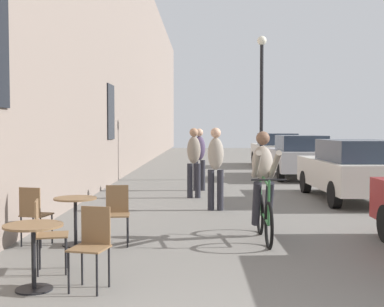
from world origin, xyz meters
The scene contains 15 objects.
building_facade_left centered at (-3.45, 14.00, 4.67)m, with size 0.54×68.00×9.34m.
cafe_table_near centered at (-2.15, 2.79, 0.52)m, with size 0.64×0.64×0.72m.
cafe_chair_near_toward_street centered at (-1.53, 2.87, 0.52)m, with size 0.45×0.45×0.89m.
cafe_chair_near_toward_wall centered at (-2.23, 3.47, 0.52)m, with size 0.46×0.46×0.89m.
cafe_table_mid centered at (-2.23, 4.95, 0.52)m, with size 0.64×0.64×0.72m.
cafe_chair_mid_toward_street centered at (-2.83, 4.88, 0.52)m, with size 0.46×0.46×0.89m.
cafe_chair_mid_toward_wall centered at (-1.62, 5.03, 0.52)m, with size 0.42×0.42×0.89m.
cyclist_on_bicycle centered at (0.64, 5.48, 0.81)m, with size 0.52×1.76×1.74m.
pedestrian_near centered at (-0.05, 8.32, 1.00)m, with size 0.34×0.24×1.77m.
pedestrian_mid centered at (-0.55, 10.29, 1.00)m, with size 0.35×0.25×1.77m.
pedestrian_far centered at (-0.42, 11.85, 0.99)m, with size 0.36×0.27×1.75m.
street_lamp centered at (1.68, 15.04, 3.11)m, with size 0.32×0.32×4.90m.
parked_car_second centered at (3.33, 9.95, 0.77)m, with size 1.88×4.23×1.48m.
parked_car_third centered at (3.07, 15.62, 0.79)m, with size 1.84×4.28×1.52m.
parked_car_fourth centered at (3.06, 21.41, 0.79)m, with size 1.90×4.35×1.53m.
Camera 1 is at (-0.32, -2.70, 1.75)m, focal length 48.35 mm.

